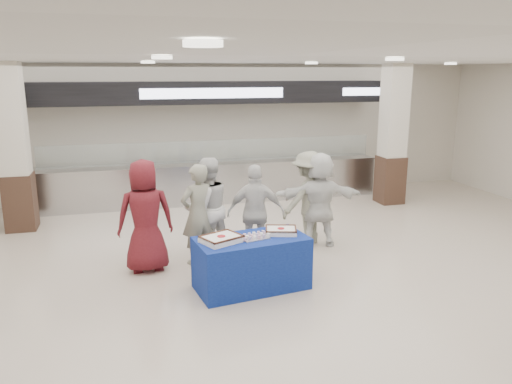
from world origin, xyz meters
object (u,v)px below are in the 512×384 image
object	(u,v)px
sheet_cake_right	(281,230)
chef_tall	(207,208)
display_table	(251,263)
sheet_cake_left	(221,238)
soldier_b	(308,198)
soldier_a	(198,214)
civilian_maroon	(145,216)
civilian_white	(319,199)
chef_short	(256,213)
cupcake_tray	(254,236)

from	to	relation	value
sheet_cake_right	chef_tall	xyz separation A→B (m)	(-0.85, 1.33, 0.04)
display_table	sheet_cake_left	bearing A→B (deg)	179.40
soldier_b	soldier_a	bearing A→B (deg)	-9.32
sheet_cake_right	soldier_b	distance (m)	1.83
soldier_b	display_table	bearing A→B (deg)	25.91
civilian_maroon	civilian_white	xyz separation A→B (m)	(2.99, 0.39, -0.04)
civilian_maroon	sheet_cake_left	bearing A→B (deg)	127.17
chef_tall	chef_short	xyz separation A→B (m)	(0.74, -0.33, -0.04)
sheet_cake_right	cupcake_tray	distance (m)	0.44
soldier_b	sheet_cake_left	bearing A→B (deg)	19.43
soldier_b	civilian_white	world-z (taller)	civilian_white
cupcake_tray	civilian_maroon	world-z (taller)	civilian_maroon
civilian_white	display_table	bearing A→B (deg)	51.75
chef_tall	display_table	bearing A→B (deg)	86.32
chef_tall	civilian_white	size ratio (longest dim) A/B	1.00
sheet_cake_right	civilian_maroon	bearing A→B (deg)	152.40
soldier_a	chef_short	xyz separation A→B (m)	(0.93, -0.07, -0.02)
chef_short	civilian_maroon	bearing A→B (deg)	10.85
cupcake_tray	civilian_white	size ratio (longest dim) A/B	0.26
sheet_cake_left	civilian_maroon	distance (m)	1.47
sheet_cake_left	cupcake_tray	bearing A→B (deg)	4.74
soldier_a	soldier_b	bearing A→B (deg)	171.29
sheet_cake_left	civilian_white	distance (m)	2.54
sheet_cake_left	soldier_b	xyz separation A→B (m)	(1.90, 1.68, 0.03)
chef_short	civilian_white	distance (m)	1.30
sheet_cake_right	soldier_a	distance (m)	1.49
soldier_b	civilian_white	xyz separation A→B (m)	(0.14, -0.17, 0.01)
civilian_white	sheet_cake_left	bearing A→B (deg)	46.05
soldier_b	civilian_white	size ratio (longest dim) A/B	0.99
soldier_b	chef_short	bearing A→B (deg)	3.77
sheet_cake_left	soldier_a	size ratio (longest dim) A/B	0.38
chef_tall	cupcake_tray	bearing A→B (deg)	87.45
display_table	civilian_maroon	bearing A→B (deg)	134.45
sheet_cake_left	display_table	bearing A→B (deg)	7.66
sheet_cake_right	soldier_a	world-z (taller)	soldier_a
sheet_cake_left	civilian_maroon	bearing A→B (deg)	130.46
chef_tall	civilian_white	bearing A→B (deg)	162.17
sheet_cake_right	soldier_b	xyz separation A→B (m)	(1.00, 1.53, 0.04)
civilian_maroon	soldier_a	size ratio (longest dim) A/B	1.08
sheet_cake_left	sheet_cake_right	world-z (taller)	sheet_cake_left
civilian_maroon	chef_tall	distance (m)	1.07
chef_short	civilian_white	size ratio (longest dim) A/B	0.94
sheet_cake_left	chef_short	xyz separation A→B (m)	(0.79, 1.14, -0.01)
civilian_maroon	soldier_b	bearing A→B (deg)	-172.22
cupcake_tray	chef_short	bearing A→B (deg)	73.98
display_table	chef_tall	distance (m)	1.54
soldier_a	sheet_cake_right	bearing A→B (deg)	112.81
civilian_maroon	soldier_b	xyz separation A→B (m)	(2.85, 0.56, -0.04)
cupcake_tray	soldier_b	world-z (taller)	soldier_b
soldier_a	civilian_white	xyz separation A→B (m)	(2.18, 0.29, 0.03)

